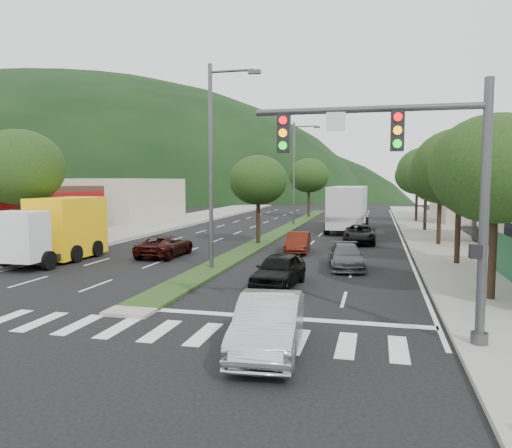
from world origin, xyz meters
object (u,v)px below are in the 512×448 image
(tree_r_b, at_px, (460,168))
(tree_r_d, at_px, (426,172))
(sedan_silver, at_px, (269,324))
(car_queue_c, at_px, (298,242))
(suv_maroon, at_px, (165,246))
(tree_l_a, at_px, (19,167))
(streetlight_mid, at_px, (296,168))
(tree_r_e, at_px, (417,176))
(traffic_signal, at_px, (421,172))
(tree_r_c, at_px, (440,175))
(car_queue_d, at_px, (360,234))
(tree_med_near, at_px, (258,180))
(tree_med_far, at_px, (309,175))
(streetlight_near, at_px, (215,156))
(car_queue_b, at_px, (346,257))
(tree_r_a, at_px, (496,169))
(car_queue_a, at_px, (279,270))
(motorhome, at_px, (348,207))
(box_truck, at_px, (58,231))

(tree_r_b, relative_size, tree_r_d, 0.97)
(sedan_silver, bearing_deg, car_queue_c, 91.73)
(suv_maroon, bearing_deg, tree_l_a, 10.35)
(streetlight_mid, height_order, suv_maroon, streetlight_mid)
(streetlight_mid, bearing_deg, tree_r_e, 30.69)
(traffic_signal, distance_m, tree_r_e, 41.65)
(tree_r_c, relative_size, car_queue_d, 1.38)
(tree_med_near, bearing_deg, traffic_signal, -65.20)
(tree_med_far, xyz_separation_m, streetlight_near, (0.21, -36.00, 0.58))
(tree_med_near, height_order, tree_med_far, tree_med_far)
(streetlight_near, xyz_separation_m, car_queue_b, (6.27, 1.89, -4.98))
(tree_med_near, bearing_deg, tree_r_e, 61.39)
(tree_r_a, distance_m, sedan_silver, 10.53)
(tree_l_a, bearing_deg, tree_med_near, 32.62)
(streetlight_mid, relative_size, car_queue_b, 2.41)
(streetlight_near, bearing_deg, car_queue_d, 61.83)
(tree_r_b, distance_m, tree_r_d, 18.00)
(tree_med_near, height_order, suv_maroon, tree_med_near)
(tree_med_far, distance_m, car_queue_a, 39.55)
(tree_med_near, bearing_deg, tree_l_a, -147.38)
(sedan_silver, height_order, motorhome, motorhome)
(tree_r_c, xyz_separation_m, tree_r_e, (0.00, 20.00, 0.14))
(tree_r_c, bearing_deg, box_truck, -151.42)
(tree_r_c, xyz_separation_m, tree_l_a, (-24.50, -10.00, 0.43))
(tree_med_near, bearing_deg, sedan_silver, -75.89)
(tree_r_e, bearing_deg, tree_med_far, 161.57)
(sedan_silver, bearing_deg, tree_med_near, 99.36)
(car_queue_a, distance_m, box_truck, 13.54)
(car_queue_a, height_order, car_queue_d, car_queue_a)
(tree_r_c, bearing_deg, traffic_signal, -97.85)
(streetlight_mid, relative_size, sedan_silver, 2.24)
(tree_r_e, xyz_separation_m, tree_med_near, (-12.00, -22.00, -0.46))
(tree_r_b, relative_size, car_queue_d, 1.48)
(tree_r_a, bearing_deg, streetlight_near, 161.27)
(tree_r_b, height_order, suv_maroon, tree_r_b)
(tree_l_a, xyz_separation_m, suv_maroon, (8.49, 1.45, -4.55))
(tree_med_near, xyz_separation_m, streetlight_near, (0.21, -10.00, 1.16))
(tree_med_far, distance_m, streetlight_near, 36.01)
(streetlight_near, height_order, motorhome, streetlight_near)
(tree_med_near, xyz_separation_m, car_queue_a, (4.00, -13.11, -3.74))
(suv_maroon, bearing_deg, car_queue_a, 141.36)
(tree_r_c, xyz_separation_m, sedan_silver, (-6.72, -23.00, -4.01))
(tree_r_c, height_order, car_queue_a, tree_r_c)
(tree_l_a, relative_size, car_queue_c, 1.93)
(suv_maroon, distance_m, car_queue_d, 13.95)
(tree_r_d, height_order, tree_med_near, tree_r_d)
(car_queue_a, bearing_deg, tree_r_b, 46.63)
(motorhome, bearing_deg, car_queue_b, -85.98)
(car_queue_b, bearing_deg, streetlight_mid, 97.43)
(tree_r_b, relative_size, streetlight_mid, 0.69)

